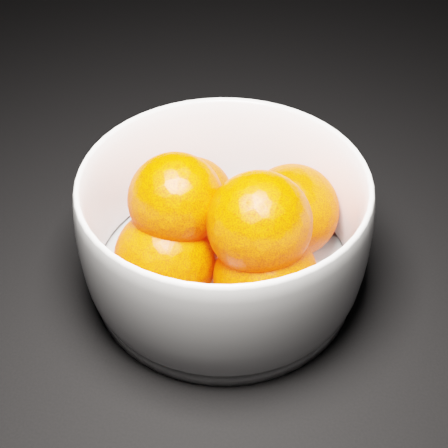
# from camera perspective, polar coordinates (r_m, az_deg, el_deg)

# --- Properties ---
(ground) EXTENTS (3.00, 3.00, 0.00)m
(ground) POSITION_cam_1_polar(r_m,az_deg,el_deg) (0.55, 10.46, -9.81)
(ground) COLOR black
(ground) RESTS_ON ground
(bowl) EXTENTS (0.25, 0.25, 0.12)m
(bowl) POSITION_cam_1_polar(r_m,az_deg,el_deg) (0.54, 0.00, -0.48)
(bowl) COLOR silver
(bowl) RESTS_ON ground
(orange_pile) EXTENTS (0.18, 0.17, 0.13)m
(orange_pile) POSITION_cam_1_polar(r_m,az_deg,el_deg) (0.53, 0.40, -0.57)
(orange_pile) COLOR #FF3800
(orange_pile) RESTS_ON bowl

